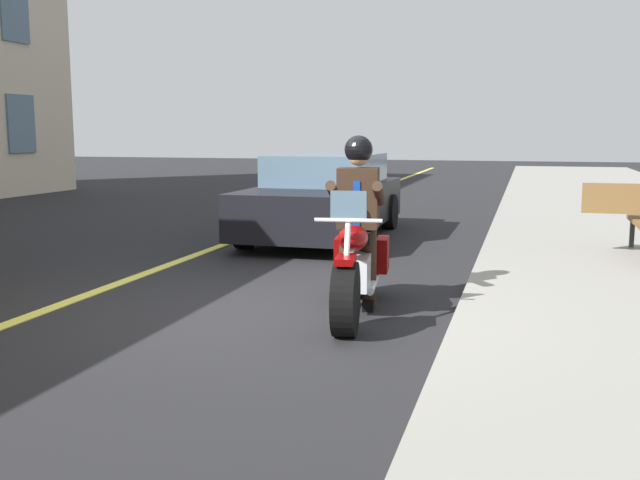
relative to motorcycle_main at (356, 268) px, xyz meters
The scene contains 5 objects.
ground_plane 1.14m from the motorcycle_main, 72.74° to the right, with size 80.00×80.00×0.00m, color black.
lane_center_stripe 3.05m from the motorcycle_main, 84.08° to the right, with size 60.00×0.16×0.01m, color #E5DB4C.
motorcycle_main is the anchor object (origin of this frame).
rider_main 0.61m from the motorcycle_main, behind, with size 0.67×0.61×1.74m.
car_silver 5.20m from the motorcycle_main, 161.00° to the right, with size 4.60×1.92×1.40m.
Camera 1 is at (6.52, 2.59, 1.77)m, focal length 40.73 mm.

